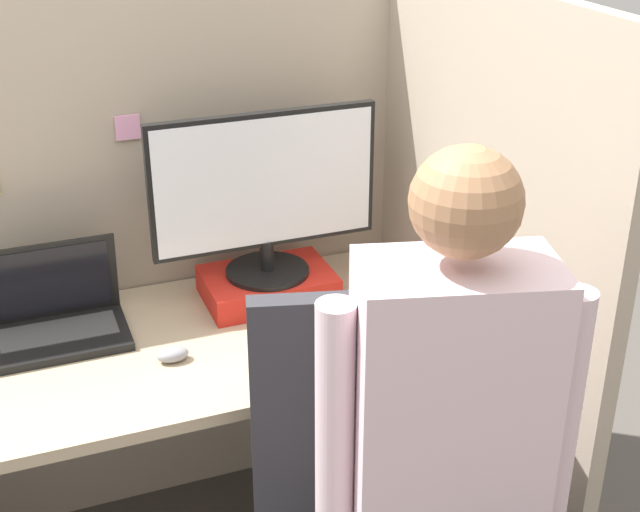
% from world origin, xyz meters
% --- Properties ---
extents(cubicle_panel_back, '(1.91, 0.05, 1.53)m').
position_xyz_m(cubicle_panel_back, '(-0.00, 0.66, 0.77)').
color(cubicle_panel_back, tan).
rests_on(cubicle_panel_back, ground).
extents(cubicle_panel_right, '(0.04, 1.27, 1.53)m').
position_xyz_m(cubicle_panel_right, '(0.73, 0.26, 0.77)').
color(cubicle_panel_right, tan).
rests_on(cubicle_panel_right, ground).
extents(desk, '(1.41, 0.64, 0.70)m').
position_xyz_m(desk, '(0.00, 0.32, 0.53)').
color(desk, tan).
rests_on(desk, ground).
extents(paper_box, '(0.33, 0.23, 0.07)m').
position_xyz_m(paper_box, '(0.30, 0.46, 0.74)').
color(paper_box, red).
rests_on(paper_box, desk).
extents(monitor, '(0.59, 0.22, 0.43)m').
position_xyz_m(monitor, '(0.30, 0.46, 1.00)').
color(monitor, black).
rests_on(monitor, paper_box).
extents(laptop, '(0.32, 0.22, 0.23)m').
position_xyz_m(laptop, '(-0.24, 0.45, 0.75)').
color(laptop, black).
rests_on(laptop, desk).
extents(mouse, '(0.07, 0.04, 0.03)m').
position_xyz_m(mouse, '(-0.01, 0.24, 0.72)').
color(mouse, gray).
rests_on(mouse, desk).
extents(stapler, '(0.04, 0.14, 0.05)m').
position_xyz_m(stapler, '(0.58, 0.33, 0.73)').
color(stapler, '#A31919').
rests_on(stapler, desk).
extents(carrot_toy, '(0.05, 0.12, 0.05)m').
position_xyz_m(carrot_toy, '(0.29, 0.12, 0.73)').
color(carrot_toy, orange).
rests_on(carrot_toy, desk).
extents(person, '(0.47, 0.49, 1.39)m').
position_xyz_m(person, '(0.38, -0.45, 0.80)').
color(person, black).
rests_on(person, ground).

